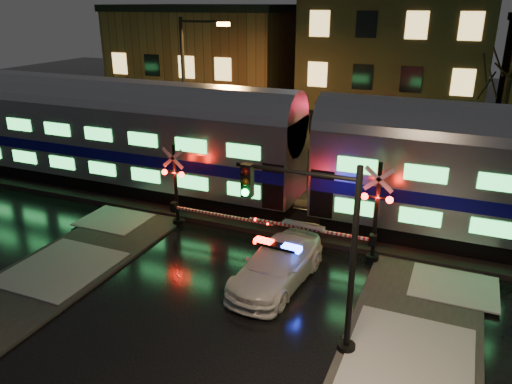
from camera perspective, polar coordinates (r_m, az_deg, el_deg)
ground at (r=19.65m, az=-1.06°, el=-8.69°), size 120.00×120.00×0.00m
ballast at (r=23.76m, az=3.86°, el=-2.93°), size 90.00×4.20×0.24m
building_left at (r=42.89m, az=-5.12°, el=13.87°), size 14.00×10.00×9.00m
building_mid at (r=38.61m, az=15.96°, el=14.27°), size 12.00×11.00×11.50m
train at (r=22.40m, az=6.02°, el=4.41°), size 51.00×3.12×5.92m
police_car at (r=18.35m, az=2.44°, el=-8.32°), size 2.52×5.29×1.65m
crossing_signal_right at (r=19.81m, az=12.43°, el=-3.38°), size 5.87×0.66×4.16m
crossing_signal_left at (r=22.61m, az=-8.44°, el=-0.36°), size 5.45×0.64×3.86m
traffic_light at (r=14.19m, az=7.39°, el=-7.11°), size 3.75×0.69×5.80m
streetlight at (r=28.93m, az=-7.69°, el=11.70°), size 2.99×0.31×8.95m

